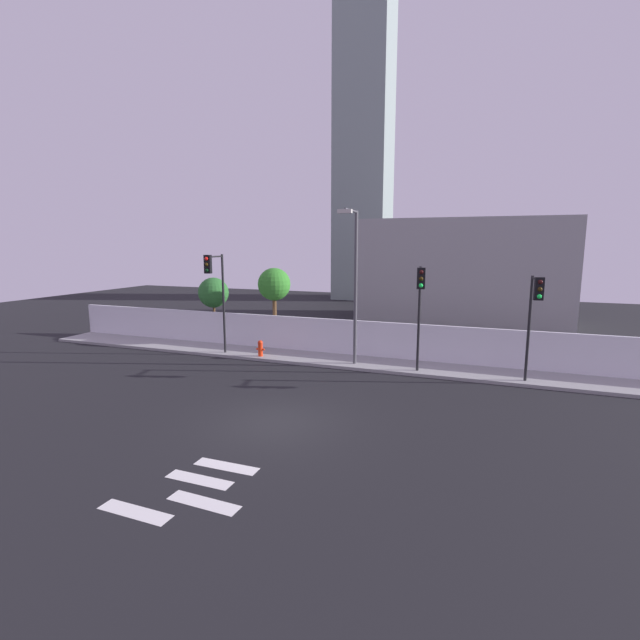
% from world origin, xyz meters
% --- Properties ---
extents(ground_plane, '(80.00, 80.00, 0.00)m').
position_xyz_m(ground_plane, '(0.00, 0.00, 0.00)').
color(ground_plane, black).
extents(sidewalk, '(36.00, 2.40, 0.15)m').
position_xyz_m(sidewalk, '(0.00, 8.20, 0.07)').
color(sidewalk, gray).
rests_on(sidewalk, ground).
extents(perimeter_wall, '(36.00, 0.18, 1.80)m').
position_xyz_m(perimeter_wall, '(0.00, 9.49, 1.05)').
color(perimeter_wall, silver).
rests_on(perimeter_wall, sidewalk).
extents(crosswalk_marking, '(3.02, 3.02, 0.01)m').
position_xyz_m(crosswalk_marking, '(0.00, -4.53, 0.00)').
color(crosswalk_marking, silver).
rests_on(crosswalk_marking, ground).
extents(traffic_light_left, '(0.44, 1.21, 4.42)m').
position_xyz_m(traffic_light_left, '(8.08, 7.02, 3.38)').
color(traffic_light_left, black).
rests_on(traffic_light_left, sidewalk).
extents(traffic_light_center, '(0.42, 1.29, 4.71)m').
position_xyz_m(traffic_light_center, '(3.56, 6.99, 3.58)').
color(traffic_light_center, black).
rests_on(traffic_light_center, sidewalk).
extents(traffic_light_right, '(0.35, 1.68, 5.16)m').
position_xyz_m(traffic_light_right, '(-6.60, 6.81, 3.90)').
color(traffic_light_right, black).
rests_on(traffic_light_right, sidewalk).
extents(street_lamp_curbside, '(0.61, 2.20, 7.18)m').
position_xyz_m(street_lamp_curbside, '(0.45, 7.46, 4.40)').
color(street_lamp_curbside, '#4C4C51').
rests_on(street_lamp_curbside, sidewalk).
extents(fire_hydrant, '(0.44, 0.26, 0.83)m').
position_xyz_m(fire_hydrant, '(-4.49, 7.45, 0.59)').
color(fire_hydrant, red).
rests_on(fire_hydrant, sidewalk).
extents(roadside_tree_leftmost, '(1.82, 1.82, 3.84)m').
position_xyz_m(roadside_tree_leftmost, '(-9.32, 10.67, 2.92)').
color(roadside_tree_leftmost, brown).
rests_on(roadside_tree_leftmost, ground).
extents(roadside_tree_midleft, '(1.87, 1.87, 4.50)m').
position_xyz_m(roadside_tree_midleft, '(-5.24, 10.67, 3.51)').
color(roadside_tree_midleft, brown).
rests_on(roadside_tree_midleft, ground).
extents(low_building_distant, '(15.02, 6.00, 7.66)m').
position_xyz_m(low_building_distant, '(4.26, 23.49, 3.83)').
color(low_building_distant, '#989898').
rests_on(low_building_distant, ground).
extents(tower_on_skyline, '(5.41, 5.00, 32.32)m').
position_xyz_m(tower_on_skyline, '(-6.91, 35.49, 16.16)').
color(tower_on_skyline, gray).
rests_on(tower_on_skyline, ground).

